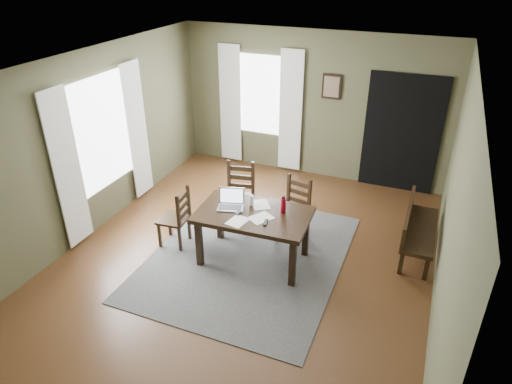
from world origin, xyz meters
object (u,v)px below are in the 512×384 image
at_px(chair_back_left, 239,196).
at_px(chair_back_right, 294,210).
at_px(laptop, 231,202).
at_px(water_bottle, 283,205).
at_px(bench, 416,226).
at_px(dining_table, 253,219).
at_px(chair_end, 176,218).

bearing_deg(chair_back_left, chair_back_right, -14.85).
height_order(laptop, water_bottle, water_bottle).
xyz_separation_m(laptop, water_bottle, (0.72, 0.11, 0.05)).
relative_size(chair_back_left, laptop, 2.43).
bearing_deg(bench, chair_back_left, 94.81).
distance_m(dining_table, laptop, 0.39).
distance_m(chair_back_left, water_bottle, 1.20).
relative_size(dining_table, laptop, 3.73).
distance_m(chair_back_left, chair_back_right, 0.90).
height_order(dining_table, laptop, laptop).
bearing_deg(laptop, dining_table, -26.06).
distance_m(chair_end, water_bottle, 1.63).
bearing_deg(dining_table, chair_back_left, 122.47).
distance_m(dining_table, water_bottle, 0.45).
xyz_separation_m(bench, laptop, (-2.40, -0.97, 0.39)).
bearing_deg(laptop, chair_back_right, 29.54).
relative_size(chair_end, water_bottle, 3.68).
height_order(chair_back_left, laptop, chair_back_left).
height_order(chair_back_left, chair_back_right, chair_back_left).
bearing_deg(water_bottle, dining_table, -154.96).
xyz_separation_m(chair_back_right, water_bottle, (0.03, -0.60, 0.42)).
bearing_deg(chair_end, laptop, 92.70).
bearing_deg(chair_back_left, bench, -7.51).
distance_m(dining_table, chair_end, 1.21).
relative_size(dining_table, bench, 1.17).
relative_size(chair_back_right, water_bottle, 3.84).
relative_size(laptop, water_bottle, 1.69).
relative_size(chair_back_left, bench, 0.76).
distance_m(laptop, water_bottle, 0.73).
xyz_separation_m(chair_back_left, laptop, (0.22, -0.75, 0.33)).
relative_size(chair_back_right, bench, 0.72).
relative_size(chair_back_left, water_bottle, 4.10).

